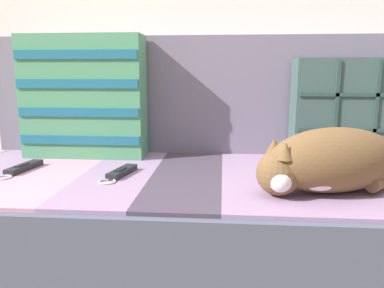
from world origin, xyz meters
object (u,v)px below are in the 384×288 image
object	(u,v)px
throw_pillow_striped	(84,97)
game_remote_far	(23,168)
couch	(221,238)
sleeping_cat	(328,162)
game_remote_near	(121,173)
throw_pillow_quilted	(349,111)

from	to	relation	value
throw_pillow_striped	game_remote_far	size ratio (longest dim) A/B	2.19
couch	sleeping_cat	xyz separation A→B (m)	(0.27, -0.19, 0.30)
sleeping_cat	game_remote_far	bearing A→B (deg)	171.00
throw_pillow_striped	sleeping_cat	xyz separation A→B (m)	(0.77, -0.37, -0.14)
throw_pillow_striped	sleeping_cat	size ratio (longest dim) A/B	1.07
throw_pillow_striped	game_remote_near	world-z (taller)	throw_pillow_striped
throw_pillow_quilted	game_remote_near	size ratio (longest dim) A/B	2.03
couch	game_remote_far	size ratio (longest dim) A/B	9.02
couch	game_remote_far	xyz separation A→B (m)	(-0.63, -0.05, 0.23)
throw_pillow_quilted	game_remote_far	xyz separation A→B (m)	(-1.06, -0.23, -0.17)
game_remote_far	couch	bearing A→B (deg)	4.15
game_remote_far	throw_pillow_striped	bearing A→B (deg)	61.37
sleeping_cat	throw_pillow_quilted	bearing A→B (deg)	66.06
sleeping_cat	game_remote_near	world-z (taller)	sleeping_cat
sleeping_cat	game_remote_far	xyz separation A→B (m)	(-0.89, 0.14, -0.07)
throw_pillow_striped	game_remote_far	distance (m)	0.33
couch	game_remote_near	bearing A→B (deg)	-166.35
couch	game_remote_far	bearing A→B (deg)	-175.85
couch	throw_pillow_striped	bearing A→B (deg)	159.89
couch	throw_pillow_striped	xyz separation A→B (m)	(-0.50, 0.18, 0.44)
couch	throw_pillow_quilted	world-z (taller)	throw_pillow_quilted
game_remote_near	game_remote_far	distance (m)	0.32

